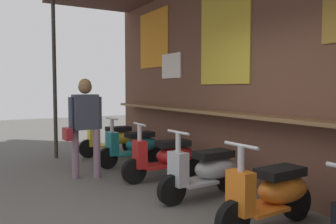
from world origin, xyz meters
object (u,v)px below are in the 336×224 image
object	(u,v)px
scooter_red	(167,157)
shopper_with_handbag	(85,118)
scooter_yellow	(114,138)
scooter_silver	(207,170)
scooter_teal	(135,146)
scooter_orange	(273,193)

from	to	relation	value
scooter_red	shopper_with_handbag	xyz separation A→B (m)	(-0.78, -1.14, 0.64)
scooter_yellow	shopper_with_handbag	distance (m)	2.10
scooter_yellow	scooter_red	bearing A→B (deg)	94.53
scooter_silver	shopper_with_handbag	distance (m)	2.31
scooter_teal	scooter_red	xyz separation A→B (m)	(1.28, -0.00, 0.00)
scooter_yellow	scooter_teal	world-z (taller)	same
scooter_teal	scooter_silver	distance (m)	2.40
scooter_red	shopper_with_handbag	size ratio (longest dim) A/B	0.83
scooter_teal	scooter_red	bearing A→B (deg)	86.40
scooter_yellow	scooter_silver	bearing A→B (deg)	94.53
scooter_yellow	scooter_teal	bearing A→B (deg)	94.53
scooter_red	scooter_orange	xyz separation A→B (m)	(2.32, 0.00, 0.00)
scooter_silver	shopper_with_handbag	xyz separation A→B (m)	(-1.90, -1.14, 0.64)
scooter_teal	shopper_with_handbag	size ratio (longest dim) A/B	0.83
scooter_teal	scooter_silver	bearing A→B (deg)	86.40
scooter_yellow	shopper_with_handbag	world-z (taller)	shopper_with_handbag
scooter_red	shopper_with_handbag	world-z (taller)	shopper_with_handbag
scooter_red	scooter_silver	xyz separation A→B (m)	(1.12, 0.00, 0.00)
scooter_red	scooter_teal	bearing A→B (deg)	-86.36
scooter_teal	shopper_with_handbag	world-z (taller)	shopper_with_handbag
scooter_silver	scooter_teal	bearing A→B (deg)	-92.81
scooter_silver	scooter_orange	size ratio (longest dim) A/B	1.00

